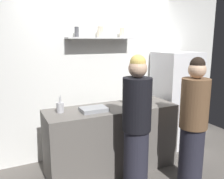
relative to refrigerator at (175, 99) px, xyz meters
The scene contains 10 objects.
back_wall_assembly 1.38m from the refrigerator, 161.93° to the left, with size 4.80×0.32×2.60m.
refrigerator is the anchor object (origin of this frame).
counter 1.45m from the refrigerator, 167.37° to the right, with size 1.83×0.61×0.92m, color #66605B.
baking_pan 1.71m from the refrigerator, 167.39° to the right, with size 0.34×0.24×0.05m, color gray.
utensil_holder 2.09m from the refrigerator, behind, with size 0.09×0.09×0.23m.
wine_bottle_amber_glass 0.70m from the refrigerator, 169.95° to the right, with size 0.07×0.07×0.31m.
wine_bottle_pale_glass 1.14m from the refrigerator, 165.92° to the right, with size 0.07×0.07×0.31m.
water_bottle_plastic 1.02m from the refrigerator, 168.25° to the right, with size 0.08×0.08×0.22m.
person_blonde 1.58m from the refrigerator, 146.35° to the right, with size 0.34×0.34×1.67m.
person_brown_jacket 1.24m from the refrigerator, 120.18° to the right, with size 0.34×0.34×1.64m.
Camera 1 is at (-1.50, -2.31, 1.82)m, focal length 38.27 mm.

